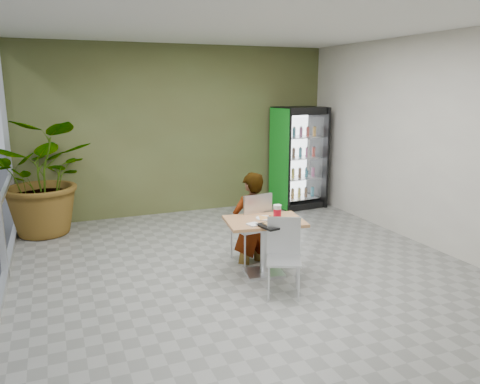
# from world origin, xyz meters

# --- Properties ---
(ground) EXTENTS (7.00, 7.00, 0.00)m
(ground) POSITION_xyz_m (0.00, 0.00, 0.00)
(ground) COLOR gray
(ground) RESTS_ON ground
(room_envelope) EXTENTS (6.00, 7.00, 3.20)m
(room_envelope) POSITION_xyz_m (0.00, 0.00, 1.60)
(room_envelope) COLOR beige
(room_envelope) RESTS_ON ground
(dining_table) EXTENTS (1.07, 0.82, 0.75)m
(dining_table) POSITION_xyz_m (0.16, 0.00, 0.54)
(dining_table) COLOR #C47D54
(dining_table) RESTS_ON ground
(chair_far) EXTENTS (0.50, 0.51, 1.00)m
(chair_far) POSITION_xyz_m (0.21, 0.46, 0.59)
(chair_far) COLOR silver
(chair_far) RESTS_ON ground
(chair_near) EXTENTS (0.54, 0.54, 0.91)m
(chair_near) POSITION_xyz_m (0.16, -0.56, 0.53)
(chair_near) COLOR silver
(chair_near) RESTS_ON ground
(seated_woman) EXTENTS (0.63, 0.46, 1.59)m
(seated_woman) POSITION_xyz_m (0.20, 0.51, 0.49)
(seated_woman) COLOR black
(seated_woman) RESTS_ON ground
(pizza_plate) EXTENTS (0.30, 0.23, 0.03)m
(pizza_plate) POSITION_xyz_m (0.19, 0.06, 0.77)
(pizza_plate) COLOR silver
(pizza_plate) RESTS_ON dining_table
(soda_cup) EXTENTS (0.10, 0.10, 0.19)m
(soda_cup) POSITION_xyz_m (0.34, -0.01, 0.84)
(soda_cup) COLOR silver
(soda_cup) RESTS_ON dining_table
(napkin_stack) EXTENTS (0.17, 0.17, 0.02)m
(napkin_stack) POSITION_xyz_m (-0.06, -0.17, 0.76)
(napkin_stack) COLOR silver
(napkin_stack) RESTS_ON dining_table
(cafeteria_tray) EXTENTS (0.48, 0.39, 0.02)m
(cafeteria_tray) POSITION_xyz_m (0.19, -0.30, 0.76)
(cafeteria_tray) COLOR black
(cafeteria_tray) RESTS_ON dining_table
(beverage_fridge) EXTENTS (1.00, 0.80, 2.03)m
(beverage_fridge) POSITION_xyz_m (2.33, 3.03, 1.02)
(beverage_fridge) COLOR black
(beverage_fridge) RESTS_ON ground
(potted_plant) EXTENTS (2.18, 2.04, 1.94)m
(potted_plant) POSITION_xyz_m (-2.45, 2.96, 0.97)
(potted_plant) COLOR #316A2A
(potted_plant) RESTS_ON ground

